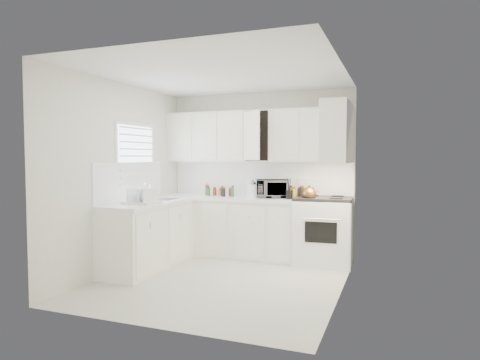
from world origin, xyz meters
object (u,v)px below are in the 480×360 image
at_px(stove, 323,221).
at_px(dish_rack, 142,195).
at_px(utensil_crock, 289,188).
at_px(microwave, 273,187).
at_px(rice_cooker, 255,190).
at_px(tea_kettle, 309,193).

xyz_separation_m(stove, dish_rack, (-2.20, -1.38, 0.44)).
height_order(stove, dish_rack, stove).
relative_size(stove, utensil_crock, 3.94).
xyz_separation_m(stove, utensil_crock, (-0.49, -0.09, 0.48)).
height_order(utensil_crock, dish_rack, utensil_crock).
xyz_separation_m(utensil_crock, dish_rack, (-1.70, -1.29, -0.04)).
bearing_deg(microwave, utensil_crock, -46.51).
xyz_separation_m(rice_cooker, dish_rack, (-1.14, -1.36, 0.01)).
xyz_separation_m(microwave, rice_cooker, (-0.26, -0.08, -0.05)).
bearing_deg(rice_cooker, tea_kettle, -22.92).
bearing_deg(stove, utensil_crock, -173.55).
xyz_separation_m(stove, rice_cooker, (-1.05, -0.02, 0.44)).
xyz_separation_m(stove, microwave, (-0.79, 0.06, 0.49)).
bearing_deg(tea_kettle, microwave, 157.05).
bearing_deg(utensil_crock, rice_cooker, 173.14).
bearing_deg(utensil_crock, dish_rack, -142.82).
bearing_deg(rice_cooker, utensil_crock, -20.69).
relative_size(stove, rice_cooker, 5.39).
relative_size(microwave, dish_rack, 1.12).
height_order(rice_cooker, dish_rack, dish_rack).
xyz_separation_m(microwave, dish_rack, (-1.41, -1.44, -0.05)).
height_order(stove, utensil_crock, utensil_crock).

